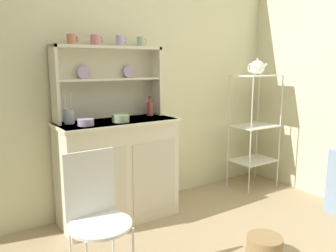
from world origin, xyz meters
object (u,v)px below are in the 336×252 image
Objects in this scene: wire_chair at (96,210)px; porcelain_teapot at (257,68)px; hutch_shelf_unit at (107,76)px; hutch_cabinet at (118,169)px; bowl_mixing_large at (86,122)px; cup_terracotta_0 at (72,39)px; floor_basket at (264,247)px; jam_bottle at (150,108)px; utensil_jar at (69,116)px; bakers_rack at (255,120)px.

porcelain_teapot reaches higher than wire_chair.
porcelain_teapot is at bearing -9.90° from hutch_shelf_unit.
hutch_cabinet reaches higher than wire_chair.
hutch_shelf_unit is at bearing 38.45° from bowl_mixing_large.
hutch_shelf_unit is 0.43m from cup_terracotta_0.
floor_basket is 2.88× the size of cup_terracotta_0.
cup_terracotta_0 is (0.22, 0.94, 1.01)m from wire_chair.
porcelain_teapot is (1.86, -0.04, 0.40)m from bowl_mixing_large.
jam_bottle reaches higher than bowl_mixing_large.
cup_terracotta_0 reaches higher than wire_chair.
jam_bottle is 0.72× the size of utensil_jar.
utensil_jar is at bearing 128.12° from floor_basket.
utensil_jar is (-0.07, -0.04, -0.60)m from cup_terracotta_0.
jam_bottle is (-0.20, 1.22, 0.87)m from floor_basket.
cup_terracotta_0 is at bearing 172.91° from porcelain_teapot.
floor_basket is 1.50m from jam_bottle.
wire_chair is (-2.10, -0.71, -0.23)m from bakers_rack.
jam_bottle is at bearing 170.59° from bakers_rack.
hutch_cabinet reaches higher than floor_basket.
utensil_jar reaches higher than wire_chair.
hutch_cabinet is 1.20× the size of wire_chair.
floor_basket is at bearing -134.22° from porcelain_teapot.
wire_chair is 1.23m from floor_basket.
bowl_mixing_large reaches higher than wire_chair.
cup_terracotta_0 reaches higher than jam_bottle.
jam_bottle is (0.67, 0.16, 0.04)m from bowl_mixing_large.
bakers_rack is 9.83× the size of bowl_mixing_large.
hutch_shelf_unit reaches higher than bowl_mixing_large.
hutch_shelf_unit is 0.48m from jam_bottle.
utensil_jar is 1.98m from porcelain_teapot.
porcelain_teapot is (-0.00, 0.00, 0.55)m from bakers_rack.
hutch_cabinet is at bearing -11.74° from utensil_jar.
hutch_shelf_unit is 5.34× the size of jam_bottle.
wire_chair is 1.35m from jam_bottle.
wire_chair is 3.41× the size of floor_basket.
floor_basket is 2.11m from cup_terracotta_0.
hutch_shelf_unit reaches higher than jam_bottle.
utensil_jar is at bearing -167.38° from hutch_shelf_unit.
hutch_cabinet is 0.80m from hutch_shelf_unit.
bakers_rack is 1.44× the size of wire_chair.
bakers_rack is 1.87m from bowl_mixing_large.
bakers_rack is 2.04m from cup_terracotta_0.
porcelain_teapot is (1.87, -0.23, -0.23)m from cup_terracotta_0.
utensil_jar is at bearing 99.91° from wire_chair.
utensil_jar reaches higher than bowl_mixing_large.
cup_terracotta_0 is at bearing 125.18° from floor_basket.
utensil_jar is at bearing 168.26° from hutch_cabinet.
hutch_shelf_unit is at bearing 90.00° from hutch_cabinet.
hutch_cabinet is 0.98m from wire_chair.
jam_bottle is 0.73× the size of porcelain_teapot.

